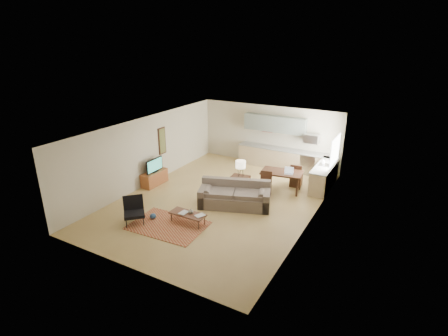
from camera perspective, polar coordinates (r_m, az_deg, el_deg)
The scene contains 25 objects.
room at distance 12.06m, azimuth -0.69°, elevation 0.45°, with size 9.00×9.00×9.00m.
kitchen_counter_back at distance 15.62m, azimuth 9.86°, elevation 1.43°, with size 4.26×0.64×0.92m, color tan, non-canonical shape.
kitchen_counter_right at distance 14.04m, azimuth 16.02°, elevation -1.30°, with size 0.64×2.26×0.92m, color tan, non-canonical shape.
kitchen_range at distance 15.32m, azimuth 13.72°, elevation 0.72°, with size 0.62×0.62×0.90m, color #A5A8AD.
kitchen_microwave at distance 15.01m, azimuth 14.09°, elevation 4.70°, with size 0.62×0.40×0.35m, color #A5A8AD.
upper_cabinets at distance 15.54m, azimuth 8.28°, elevation 7.15°, with size 2.80×0.34×0.70m, color slate.
window_right at distance 13.63m, azimuth 17.68°, elevation 2.74°, with size 0.02×1.40×1.05m, color white.
wall_art_left at distance 14.45m, azimuth -10.05°, elevation 4.39°, with size 0.06×0.42×1.10m, color olive, non-canonical shape.
triptych at distance 15.85m, azimuth 7.08°, elevation 6.73°, with size 1.70×0.04×0.50m, color beige, non-canonical shape.
rug at distance 11.14m, azimuth -9.13°, elevation -9.24°, with size 2.29×1.59×0.02m, color maroon.
sofa at distance 12.00m, azimuth 1.74°, elevation -4.37°, with size 2.52×1.09×0.88m, color #685B51, non-canonical shape.
coffee_table at distance 11.11m, azimuth -5.92°, elevation -8.16°, with size 1.17×0.47×0.35m, color #533022, non-canonical shape.
book_a at distance 11.11m, azimuth -7.09°, elevation -7.11°, with size 0.25×0.33×0.03m, color maroon.
book_b at distance 10.93m, azimuth -4.26°, elevation -7.53°, with size 0.33×0.37×0.02m, color navy.
vase at distance 10.98m, azimuth -5.43°, elevation -7.01°, with size 0.19×0.19×0.17m, color black.
armchair at distance 11.31m, azimuth -14.48°, elevation -6.84°, with size 0.72×0.72×0.83m, color black, non-canonical shape.
tv_credenza at distance 14.10m, azimuth -11.29°, elevation -1.60°, with size 0.45×1.18×0.54m, color brown, non-canonical shape.
tv at distance 13.88m, azimuth -11.30°, elevation 0.44°, with size 0.09×0.91×0.54m, color black, non-canonical shape.
console_table at distance 12.87m, azimuth 2.67°, elevation -2.88°, with size 0.65×0.43×0.76m, color #311B11, non-canonical shape.
table_lamp at distance 12.62m, azimuth 2.72°, elevation -0.04°, with size 0.37×0.37×0.61m, color beige, non-canonical shape.
dining_table at distance 13.42m, azimuth 9.33°, elevation -2.12°, with size 1.51×0.87×0.77m, color #311B11, non-canonical shape.
dining_chair_near at distance 12.89m, azimuth 6.75°, elevation -2.64°, with size 0.43×0.45×0.90m, color #311B11, non-canonical shape.
dining_chair_far at distance 13.92m, azimuth 11.75°, elevation -1.08°, with size 0.44×0.47×0.93m, color #311B11, non-canonical shape.
laptop at distance 13.05m, azimuth 10.55°, elevation -0.47°, with size 0.32×0.24×0.24m, color #A5A8AD, non-canonical shape.
soap_bottle at distance 13.95m, azimuth 15.93°, elevation 1.01°, with size 0.09×0.09×0.19m, color beige.
Camera 1 is at (5.63, -9.83, 5.49)m, focal length 28.00 mm.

